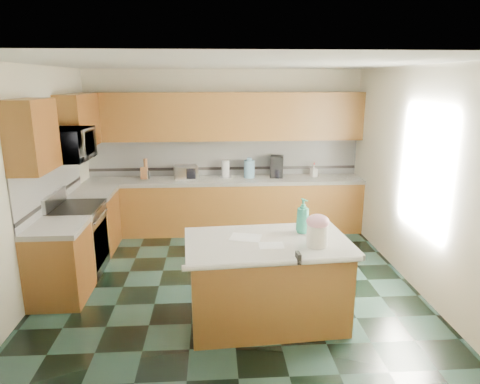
{
  "coord_description": "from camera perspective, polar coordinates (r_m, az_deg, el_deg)",
  "views": [
    {
      "loc": [
        -0.19,
        -4.98,
        2.52
      ],
      "look_at": [
        0.15,
        0.35,
        1.12
      ],
      "focal_mm": 32.0,
      "sensor_mm": 36.0,
      "label": 1
    }
  ],
  "objects": [
    {
      "name": "floor",
      "position": [
        5.58,
        -1.34,
        -12.14
      ],
      "size": [
        4.6,
        4.6,
        0.0
      ],
      "primitive_type": "plane",
      "color": "black",
      "rests_on": "ground"
    },
    {
      "name": "ceiling",
      "position": [
        4.98,
        -1.53,
        16.75
      ],
      "size": [
        4.6,
        4.6,
        0.0
      ],
      "primitive_type": "plane",
      "color": "white",
      "rests_on": "ground"
    },
    {
      "name": "wall_back",
      "position": [
        7.39,
        -2.14,
        5.58
      ],
      "size": [
        4.6,
        0.04,
        2.7
      ],
      "primitive_type": "cube",
      "color": "#F1E9CB",
      "rests_on": "ground"
    },
    {
      "name": "wall_front",
      "position": [
        2.91,
        0.39,
        -9.03
      ],
      "size": [
        4.6,
        0.04,
        2.7
      ],
      "primitive_type": "cube",
      "color": "#F1E9CB",
      "rests_on": "ground"
    },
    {
      "name": "wall_left",
      "position": [
        5.54,
        -26.16,
        0.97
      ],
      "size": [
        0.04,
        4.6,
        2.7
      ],
      "primitive_type": "cube",
      "color": "#F1E9CB",
      "rests_on": "ground"
    },
    {
      "name": "wall_right",
      "position": [
        5.7,
        22.6,
        1.7
      ],
      "size": [
        0.04,
        4.6,
        2.7
      ],
      "primitive_type": "cube",
      "color": "#F1E9CB",
      "rests_on": "ground"
    },
    {
      "name": "back_base_cab",
      "position": [
        7.29,
        -2.0,
        -1.98
      ],
      "size": [
        4.6,
        0.6,
        0.86
      ],
      "primitive_type": "cube",
      "color": "#47230B",
      "rests_on": "ground"
    },
    {
      "name": "back_countertop",
      "position": [
        7.17,
        -2.03,
        1.55
      ],
      "size": [
        4.6,
        0.64,
        0.06
      ],
      "primitive_type": "cube",
      "color": "white",
      "rests_on": "back_base_cab"
    },
    {
      "name": "back_upper_cab",
      "position": [
        7.14,
        -2.14,
        10.03
      ],
      "size": [
        4.6,
        0.33,
        0.78
      ],
      "primitive_type": "cube",
      "color": "#47230B",
      "rests_on": "wall_back"
    },
    {
      "name": "back_backsplash",
      "position": [
        7.38,
        -2.12,
        4.66
      ],
      "size": [
        4.6,
        0.02,
        0.63
      ],
      "primitive_type": "cube",
      "color": "silver",
      "rests_on": "back_countertop"
    },
    {
      "name": "back_accent_band",
      "position": [
        7.41,
        -2.11,
        3.17
      ],
      "size": [
        4.6,
        0.01,
        0.05
      ],
      "primitive_type": "cube",
      "color": "black",
      "rests_on": "back_countertop"
    },
    {
      "name": "left_base_cab_rear",
      "position": [
        6.85,
        -18.82,
        -3.88
      ],
      "size": [
        0.6,
        0.82,
        0.86
      ],
      "primitive_type": "cube",
      "color": "#47230B",
      "rests_on": "ground"
    },
    {
      "name": "left_counter_rear",
      "position": [
        6.73,
        -19.14,
        -0.16
      ],
      "size": [
        0.64,
        0.82,
        0.06
      ],
      "primitive_type": "cube",
      "color": "white",
      "rests_on": "left_base_cab_rear"
    },
    {
      "name": "left_base_cab_front",
      "position": [
        5.49,
        -22.89,
        -8.93
      ],
      "size": [
        0.6,
        0.72,
        0.86
      ],
      "primitive_type": "cube",
      "color": "#47230B",
      "rests_on": "ground"
    },
    {
      "name": "left_counter_front",
      "position": [
        5.33,
        -23.38,
        -4.38
      ],
      "size": [
        0.64,
        0.72,
        0.06
      ],
      "primitive_type": "cube",
      "color": "white",
      "rests_on": "left_base_cab_front"
    },
    {
      "name": "left_backsplash",
      "position": [
        6.05,
        -23.84,
        1.16
      ],
      "size": [
        0.02,
        2.3,
        0.63
      ],
      "primitive_type": "cube",
      "color": "silver",
      "rests_on": "wall_left"
    },
    {
      "name": "left_accent_band",
      "position": [
        6.09,
        -23.6,
        -0.62
      ],
      "size": [
        0.01,
        2.3,
        0.05
      ],
      "primitive_type": "cube",
      "color": "black",
      "rests_on": "wall_left"
    },
    {
      "name": "left_upper_cab_rear",
      "position": [
        6.72,
        -20.72,
        8.81
      ],
      "size": [
        0.33,
        1.09,
        0.78
      ],
      "primitive_type": "cube",
      "color": "#47230B",
      "rests_on": "wall_left"
    },
    {
      "name": "left_upper_cab_front",
      "position": [
        5.16,
        -25.98,
        6.76
      ],
      "size": [
        0.33,
        0.72,
        0.78
      ],
      "primitive_type": "cube",
      "color": "#47230B",
      "rests_on": "wall_left"
    },
    {
      "name": "range_body",
      "position": [
        6.13,
        -20.69,
        -6.12
      ],
      "size": [
        0.6,
        0.76,
        0.88
      ],
      "primitive_type": "cube",
      "color": "#B7B7BC",
      "rests_on": "ground"
    },
    {
      "name": "range_oven_door",
      "position": [
        6.07,
        -18.03,
        -6.51
      ],
      "size": [
        0.02,
        0.68,
        0.55
      ],
      "primitive_type": "cube",
      "color": "black",
      "rests_on": "range_body"
    },
    {
      "name": "range_cooktop",
      "position": [
        5.99,
        -21.09,
        -2.0
      ],
      "size": [
        0.62,
        0.78,
        0.04
      ],
      "primitive_type": "cube",
      "color": "black",
      "rests_on": "range_body"
    },
    {
      "name": "range_handle",
      "position": [
        5.94,
        -18.03,
        -3.09
      ],
      "size": [
        0.02,
        0.66,
        0.02
      ],
      "primitive_type": "cylinder",
      "rotation": [
        1.57,
        0.0,
        0.0
      ],
      "color": "#B7B7BC",
      "rests_on": "range_body"
    },
    {
      "name": "range_backguard",
      "position": [
        6.05,
        -23.54,
        -0.92
      ],
      "size": [
        0.06,
        0.76,
        0.18
      ],
      "primitive_type": "cube",
      "color": "#B7B7BC",
      "rests_on": "range_body"
    },
    {
      "name": "microwave",
      "position": [
        5.82,
        -21.84,
        5.87
      ],
      "size": [
        0.5,
        0.73,
        0.41
      ],
      "primitive_type": "imported",
      "rotation": [
        0.0,
        0.0,
        1.57
      ],
      "color": "#B7B7BC",
      "rests_on": "wall_left"
    },
    {
      "name": "island_base",
      "position": [
        4.64,
        3.59,
        -12.1
      ],
      "size": [
        1.65,
        1.01,
        0.86
      ],
      "primitive_type": "cube",
      "rotation": [
        0.0,
        0.0,
        0.07
      ],
      "color": "#47230B",
      "rests_on": "ground"
    },
    {
      "name": "island_top",
      "position": [
        4.45,
        3.68,
        -6.81
      ],
      "size": [
        1.75,
        1.12,
        0.06
      ],
      "primitive_type": "cube",
      "rotation": [
        0.0,
        0.0,
        0.07
      ],
      "color": "white",
      "rests_on": "island_base"
    },
    {
      "name": "island_bullnose",
      "position": [
        3.99,
        4.6,
        -9.45
      ],
      "size": [
        1.69,
        0.17,
        0.06
      ],
      "primitive_type": "cylinder",
      "rotation": [
        0.0,
        1.57,
        0.07
      ],
      "color": "white",
      "rests_on": "island_base"
    },
    {
      "name": "treat_jar",
      "position": [
        4.33,
        10.24,
        -5.7
      ],
      "size": [
        0.27,
        0.27,
        0.22
      ],
      "primitive_type": "cylinder",
      "rotation": [
        0.0,
        0.0,
        -0.35
      ],
      "color": "white",
      "rests_on": "island_top"
    },
    {
      "name": "treat_jar_lid",
      "position": [
        4.28,
        10.33,
        -3.89
      ],
      "size": [
        0.23,
        0.23,
        0.14
      ],
      "primitive_type": "ellipsoid",
      "color": "#ECA0BA",
      "rests_on": "treat_jar"
    },
    {
      "name": "treat_jar_knob",
      "position": [
        4.27,
        10.36,
        -3.27
      ],
      "size": [
        0.07,
        0.03,
        0.03
      ],
      "primitive_type": "cylinder",
      "rotation": [
        0.0,
        1.57,
        0.0
      ],
      "color": "tan",
      "rests_on": "treat_jar_lid"
    },
    {
      "name": "treat_jar_knob_end_l",
      "position": [
        4.26,
        9.86,
        -3.28
      ],
      "size": [
        0.04,
        0.04,
        0.04
      ],
      "primitive_type": "sphere",
      "color": "tan",
      "rests_on": "treat_jar_lid"
    },
    {
      "name": "treat_jar_knob_end_r",
      "position": [
        4.28,
        10.85,
        -3.25
      ],
      "size": [
        0.04,
        0.04,
        0.04
      ],
      "primitive_type": "sphere",
      "color": "tan",
      "rests_on": "treat_jar_lid"
    },
    {
      "name": "soap_bottle_island",
      "position": [
        4.65,
        8.38,
        -3.15
      ],
      "size": [
        0.19,
        0.19,
        0.38
      ],
      "primitive_type": "imported",
      "rotation": [
        0.0,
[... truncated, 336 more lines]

